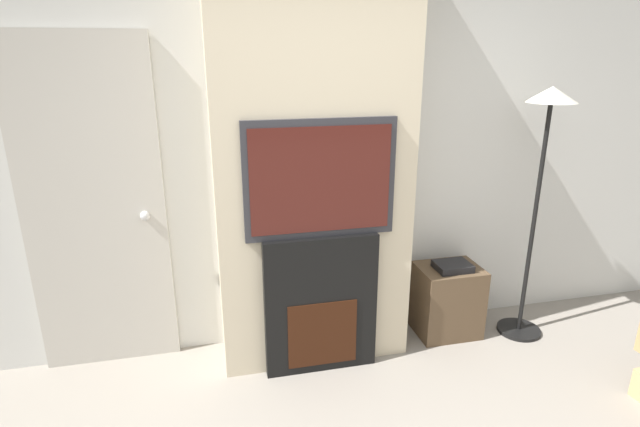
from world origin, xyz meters
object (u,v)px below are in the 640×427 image
at_px(floor_lamp, 544,153).
at_px(media_stand, 447,299).
at_px(television, 320,179).
at_px(fireplace, 320,304).

relative_size(floor_lamp, media_stand, 3.12).
bearing_deg(media_stand, television, -168.98).
bearing_deg(media_stand, fireplace, -169.09).
xyz_separation_m(floor_lamp, media_stand, (-0.53, 0.12, -1.07)).
height_order(fireplace, television, television).
bearing_deg(fireplace, media_stand, 10.91).
bearing_deg(television, media_stand, 11.02).
bearing_deg(floor_lamp, television, -177.42).
xyz_separation_m(fireplace, floor_lamp, (1.52, 0.07, 0.88)).
bearing_deg(fireplace, television, -90.00).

